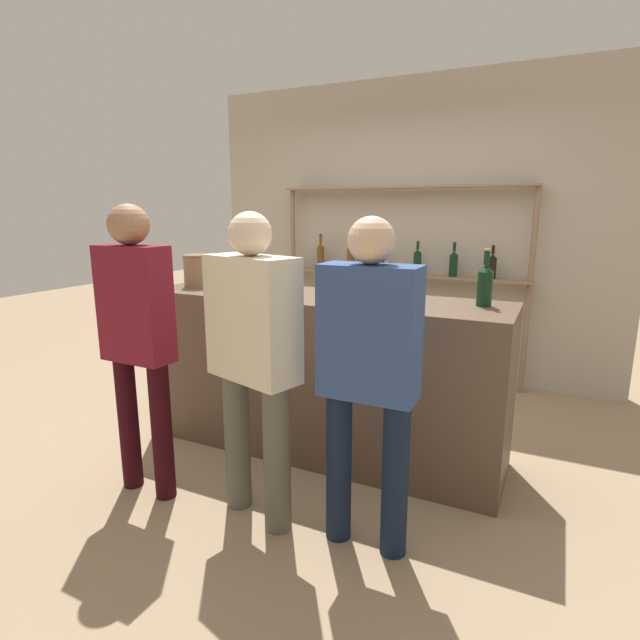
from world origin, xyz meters
TOP-DOWN VIEW (x-y plane):
  - ground_plane at (0.00, 0.00)m, footprint 16.00×16.00m
  - bar_counter at (0.00, 0.00)m, footprint 2.41×0.65m
  - back_wall at (0.00, 1.92)m, footprint 4.01×0.12m
  - back_shelf at (-0.01, 1.74)m, footprint 2.37×0.18m
  - counter_bottle_0 at (0.27, -0.02)m, footprint 0.07×0.07m
  - counter_bottle_1 at (0.45, -0.09)m, footprint 0.08×0.08m
  - counter_bottle_2 at (1.00, 0.10)m, footprint 0.09×0.09m
  - ice_bucket at (-0.98, -0.01)m, footprint 0.20×0.20m
  - customer_left at (-0.66, -0.92)m, footprint 0.41×0.21m
  - customer_center at (0.04, -0.85)m, footprint 0.54×0.35m
  - customer_right at (0.64, -0.82)m, footprint 0.45×0.21m

SIDE VIEW (x-z plane):
  - ground_plane at x=0.00m, z-range 0.00..0.00m
  - bar_counter at x=0.00m, z-range 0.00..1.06m
  - customer_right at x=0.64m, z-range 0.13..1.71m
  - customer_center at x=0.04m, z-range 0.12..1.72m
  - customer_left at x=-0.66m, z-range 0.15..1.79m
  - ice_bucket at x=-0.98m, z-range 1.06..1.29m
  - counter_bottle_0 at x=0.27m, z-range 1.02..1.35m
  - counter_bottle_2 at x=1.00m, z-range 1.02..1.35m
  - counter_bottle_1 at x=0.45m, z-range 1.02..1.37m
  - back_shelf at x=-0.01m, z-range 0.30..2.12m
  - back_wall at x=0.00m, z-range 0.00..2.80m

